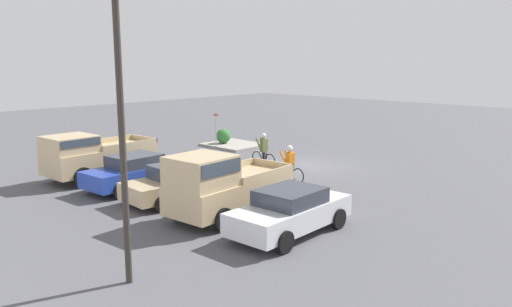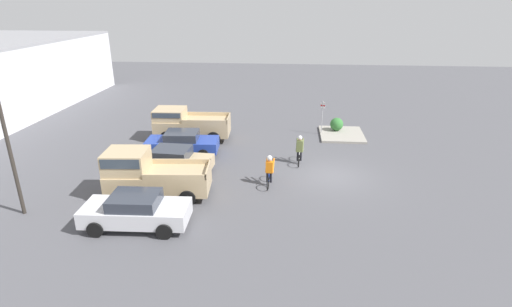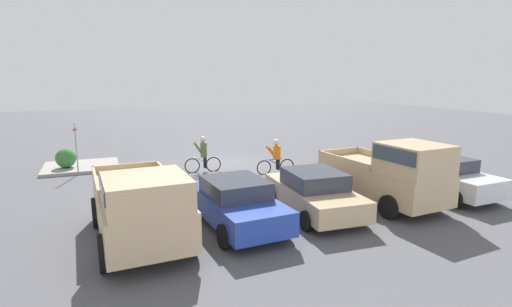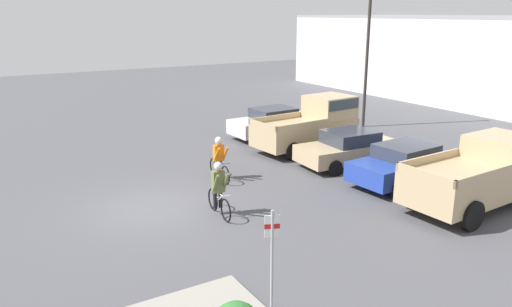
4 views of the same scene
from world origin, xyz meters
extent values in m
plane|color=#4C4C51|center=(0.00, 0.00, 0.00)|extent=(80.00, 80.00, 0.00)
cube|color=silver|center=(-5.93, 8.58, 0.63)|extent=(1.98, 4.46, 0.70)
cube|color=#2D333D|center=(-5.93, 8.58, 1.22)|extent=(1.70, 2.04, 0.48)
cylinder|color=black|center=(-6.89, 9.95, 0.34)|extent=(0.21, 0.68, 0.67)
cylinder|color=black|center=(-5.08, 10.02, 0.34)|extent=(0.21, 0.68, 0.67)
cylinder|color=black|center=(-6.78, 7.14, 0.34)|extent=(0.21, 0.68, 0.67)
cylinder|color=black|center=(-4.97, 7.21, 0.34)|extent=(0.21, 0.68, 0.67)
cube|color=tan|center=(-3.13, 8.48, 0.83)|extent=(2.36, 5.00, 0.96)
cube|color=tan|center=(-3.24, 9.94, 1.82)|extent=(1.97, 2.08, 1.03)
cube|color=#333D47|center=(-3.24, 9.94, 2.05)|extent=(2.02, 1.93, 0.45)
cube|color=tan|center=(-4.00, 7.44, 1.44)|extent=(0.31, 2.91, 0.25)
cube|color=tan|center=(-2.11, 7.59, 1.44)|extent=(0.31, 2.91, 0.25)
cube|color=tan|center=(-2.94, 6.10, 1.44)|extent=(1.98, 0.24, 0.25)
cylinder|color=black|center=(-4.23, 9.91, 0.39)|extent=(0.28, 0.79, 0.78)
cylinder|color=black|center=(-2.26, 10.06, 0.39)|extent=(0.28, 0.79, 0.78)
cylinder|color=black|center=(-4.00, 6.90, 0.39)|extent=(0.28, 0.79, 0.78)
cylinder|color=black|center=(-2.02, 7.06, 0.39)|extent=(0.28, 0.79, 0.78)
cube|color=tan|center=(-0.33, 8.65, 0.58)|extent=(2.10, 4.43, 0.64)
cube|color=#2D333D|center=(-0.33, 8.65, 1.16)|extent=(1.78, 2.04, 0.52)
cylinder|color=black|center=(-1.17, 10.09, 0.30)|extent=(0.22, 0.62, 0.61)
cylinder|color=black|center=(0.68, 9.98, 0.30)|extent=(0.22, 0.62, 0.61)
cylinder|color=black|center=(-1.33, 7.33, 0.30)|extent=(0.22, 0.62, 0.61)
cylinder|color=black|center=(0.51, 7.22, 0.30)|extent=(0.22, 0.62, 0.61)
cube|color=#233D9E|center=(2.47, 8.83, 0.63)|extent=(2.10, 4.47, 0.68)
cube|color=#2D333D|center=(2.47, 8.83, 1.21)|extent=(1.77, 2.07, 0.49)
cylinder|color=black|center=(1.47, 10.16, 0.34)|extent=(0.22, 0.68, 0.67)
cylinder|color=black|center=(3.29, 10.28, 0.34)|extent=(0.22, 0.68, 0.67)
cylinder|color=black|center=(1.65, 7.37, 0.34)|extent=(0.22, 0.68, 0.67)
cylinder|color=black|center=(3.47, 7.49, 0.34)|extent=(0.22, 0.68, 0.67)
cube|color=tan|center=(5.27, 8.84, 0.91)|extent=(2.31, 5.08, 1.02)
cube|color=tan|center=(5.20, 10.34, 1.79)|extent=(2.01, 2.08, 0.73)
cube|color=#333D47|center=(5.20, 10.34, 1.95)|extent=(2.06, 1.93, 0.32)
cube|color=tan|center=(4.32, 7.80, 1.55)|extent=(0.22, 2.99, 0.25)
cube|color=tan|center=(6.32, 7.90, 1.55)|extent=(0.22, 2.99, 0.25)
cube|color=tan|center=(5.39, 6.40, 1.55)|extent=(2.08, 0.18, 0.25)
cylinder|color=black|center=(4.16, 10.34, 0.45)|extent=(0.26, 0.91, 0.90)
cylinder|color=black|center=(6.24, 10.44, 0.45)|extent=(0.26, 0.91, 0.90)
cylinder|color=black|center=(4.31, 7.25, 0.45)|extent=(0.26, 0.91, 0.90)
cylinder|color=black|center=(6.38, 7.35, 0.45)|extent=(0.26, 0.91, 0.90)
torus|color=black|center=(2.16, 1.64, 0.34)|extent=(0.73, 0.10, 0.73)
torus|color=black|center=(1.15, 1.71, 0.34)|extent=(0.73, 0.10, 0.73)
cylinder|color=white|center=(1.66, 1.67, 0.52)|extent=(0.53, 0.07, 0.38)
cylinder|color=white|center=(1.66, 1.67, 0.72)|extent=(0.56, 0.08, 0.04)
cylinder|color=white|center=(1.48, 1.69, 0.52)|extent=(0.04, 0.04, 0.36)
cylinder|color=white|center=(2.04, 1.65, 0.74)|extent=(0.06, 0.46, 0.02)
cylinder|color=black|center=(1.57, 1.77, 0.47)|extent=(0.13, 0.13, 0.54)
cylinder|color=black|center=(1.55, 1.59, 0.47)|extent=(0.13, 0.13, 0.54)
cube|color=#5B6638|center=(1.61, 1.68, 1.08)|extent=(0.27, 0.38, 0.68)
cylinder|color=#5B6638|center=(1.82, 1.83, 1.08)|extent=(0.51, 0.13, 0.72)
cylinder|color=#5B6638|center=(1.80, 1.49, 1.08)|extent=(0.51, 0.13, 0.72)
sphere|color=tan|center=(1.63, 1.68, 1.53)|extent=(0.22, 0.22, 0.22)
sphere|color=silver|center=(1.63, 1.68, 1.59)|extent=(0.24, 0.24, 0.24)
torus|color=black|center=(-0.83, 3.21, 0.32)|extent=(0.70, 0.10, 0.70)
torus|color=black|center=(-1.97, 3.29, 0.32)|extent=(0.70, 0.10, 0.70)
cylinder|color=#233D9E|center=(-1.40, 3.25, 0.50)|extent=(0.59, 0.08, 0.37)
cylinder|color=#233D9E|center=(-1.40, 3.25, 0.69)|extent=(0.63, 0.08, 0.04)
cylinder|color=#233D9E|center=(-1.60, 3.26, 0.50)|extent=(0.04, 0.04, 0.34)
cylinder|color=#233D9E|center=(-0.97, 3.22, 0.71)|extent=(0.06, 0.46, 0.02)
cylinder|color=black|center=(-1.51, 3.35, 0.46)|extent=(0.13, 0.13, 0.52)
cylinder|color=black|center=(-1.52, 3.17, 0.46)|extent=(0.13, 0.13, 0.52)
cube|color=orange|center=(-1.46, 3.25, 1.02)|extent=(0.27, 0.38, 0.60)
cylinder|color=orange|center=(-1.22, 3.41, 1.01)|extent=(0.56, 0.13, 0.66)
cylinder|color=orange|center=(-1.24, 3.07, 1.01)|extent=(0.56, 0.13, 0.66)
sphere|color=tan|center=(-1.43, 3.25, 1.44)|extent=(0.25, 0.25, 0.25)
sphere|color=silver|center=(-1.43, 3.25, 1.50)|extent=(0.27, 0.27, 0.27)
cylinder|color=#9E9EA3|center=(7.14, 0.05, 1.21)|extent=(0.06, 0.06, 2.43)
cube|color=white|center=(7.14, 0.05, 2.10)|extent=(0.13, 0.28, 0.45)
cube|color=red|center=(7.14, 0.05, 2.10)|extent=(0.14, 0.29, 0.10)
cylinder|color=#2D2823|center=(-5.33, 14.05, 3.84)|extent=(0.16, 0.16, 7.69)
cube|color=gray|center=(7.05, -1.38, 0.07)|extent=(3.48, 3.00, 0.15)
sphere|color=#337033|center=(7.70, -1.06, 0.62)|extent=(0.93, 0.93, 0.93)
camera|label=1|loc=(-15.59, 20.21, 5.44)|focal=35.00mm
camera|label=2|loc=(-20.09, 2.29, 8.99)|focal=28.00mm
camera|label=3|loc=(6.15, 19.73, 4.44)|focal=28.00mm
camera|label=4|loc=(14.48, -4.74, 6.03)|focal=35.00mm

